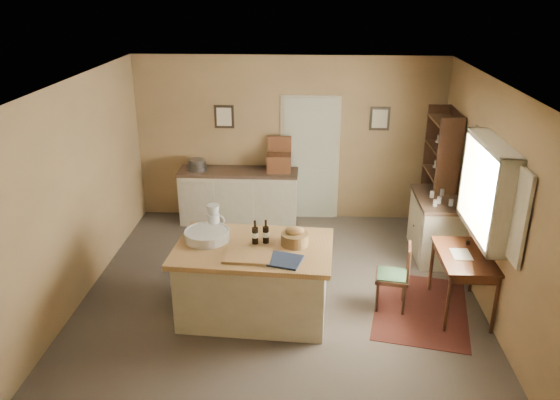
% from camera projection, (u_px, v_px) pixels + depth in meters
% --- Properties ---
extents(ground, '(5.00, 5.00, 0.00)m').
position_uv_depth(ground, '(281.00, 291.00, 7.11)').
color(ground, '#61554A').
rests_on(ground, ground).
extents(wall_back, '(5.00, 0.10, 2.70)m').
position_uv_depth(wall_back, '(289.00, 139.00, 8.92)').
color(wall_back, '#9C7A4F').
rests_on(wall_back, ground).
extents(wall_front, '(5.00, 0.10, 2.70)m').
position_uv_depth(wall_front, '(264.00, 311.00, 4.29)').
color(wall_front, '#9C7A4F').
rests_on(wall_front, ground).
extents(wall_left, '(0.10, 5.00, 2.70)m').
position_uv_depth(wall_left, '(79.00, 191.00, 6.73)').
color(wall_left, '#9C7A4F').
rests_on(wall_left, ground).
extents(wall_right, '(0.10, 5.00, 2.70)m').
position_uv_depth(wall_right, '(490.00, 199.00, 6.48)').
color(wall_right, '#9C7A4F').
rests_on(wall_right, ground).
extents(ceiling, '(5.00, 5.00, 0.00)m').
position_uv_depth(ceiling, '(281.00, 83.00, 6.10)').
color(ceiling, silver).
rests_on(ceiling, wall_back).
extents(door, '(0.97, 0.06, 2.11)m').
position_uv_depth(door, '(310.00, 158.00, 8.99)').
color(door, '#BABEA3').
rests_on(door, ground).
extents(framed_prints, '(2.82, 0.02, 0.38)m').
position_uv_depth(framed_prints, '(301.00, 118.00, 8.75)').
color(framed_prints, black).
rests_on(framed_prints, ground).
extents(window, '(0.25, 1.99, 1.12)m').
position_uv_depth(window, '(491.00, 189.00, 6.22)').
color(window, beige).
rests_on(window, ground).
extents(work_island, '(1.88, 1.29, 1.20)m').
position_uv_depth(work_island, '(254.00, 278.00, 6.47)').
color(work_island, beige).
rests_on(work_island, ground).
extents(sideboard, '(1.94, 0.55, 1.18)m').
position_uv_depth(sideboard, '(239.00, 195.00, 9.01)').
color(sideboard, beige).
rests_on(sideboard, ground).
extents(rug, '(1.39, 1.78, 0.01)m').
position_uv_depth(rug, '(421.00, 308.00, 6.73)').
color(rug, '#441713').
rests_on(rug, ground).
extents(writing_desk, '(0.61, 0.99, 0.82)m').
position_uv_depth(writing_desk, '(464.00, 261.00, 6.46)').
color(writing_desk, '#33180C').
rests_on(writing_desk, ground).
extents(desk_chair, '(0.45, 0.45, 0.84)m').
position_uv_depth(desk_chair, '(392.00, 277.00, 6.63)').
color(desk_chair, '#321C11').
rests_on(desk_chair, ground).
extents(right_cabinet, '(0.63, 1.13, 0.99)m').
position_uv_depth(right_cabinet, '(436.00, 226.00, 7.92)').
color(right_cabinet, beige).
rests_on(right_cabinet, ground).
extents(shelving_unit, '(0.34, 0.91, 2.02)m').
position_uv_depth(shelving_unit, '(442.00, 177.00, 8.24)').
color(shelving_unit, '#321C11').
rests_on(shelving_unit, ground).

